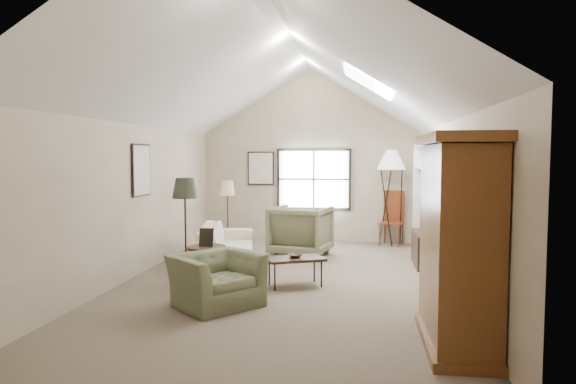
# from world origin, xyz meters

# --- Properties ---
(room_shell) EXTENTS (5.01, 8.01, 4.00)m
(room_shell) POSITION_xyz_m (0.00, 0.00, 3.21)
(room_shell) COLOR #726552
(room_shell) RESTS_ON ground
(window) EXTENTS (1.72, 0.08, 1.42)m
(window) POSITION_xyz_m (0.10, 3.96, 1.45)
(window) COLOR black
(window) RESTS_ON room_shell
(skylight) EXTENTS (0.80, 1.20, 0.52)m
(skylight) POSITION_xyz_m (1.30, 0.90, 3.22)
(skylight) COLOR white
(skylight) RESTS_ON room_shell
(wall_art) EXTENTS (1.97, 3.71, 0.88)m
(wall_art) POSITION_xyz_m (-1.88, 1.94, 1.73)
(wall_art) COLOR black
(wall_art) RESTS_ON room_shell
(armoire) EXTENTS (0.60, 1.50, 2.20)m
(armoire) POSITION_xyz_m (2.18, -2.40, 1.10)
(armoire) COLOR brown
(armoire) RESTS_ON ground
(tv_alcove) EXTENTS (0.32, 1.30, 2.10)m
(tv_alcove) POSITION_xyz_m (2.34, 1.60, 1.15)
(tv_alcove) COLOR white
(tv_alcove) RESTS_ON ground
(media_console) EXTENTS (0.34, 1.18, 0.60)m
(media_console) POSITION_xyz_m (2.32, 1.60, 0.30)
(media_console) COLOR #382316
(media_console) RESTS_ON ground
(tv_panel) EXTENTS (0.05, 0.90, 0.55)m
(tv_panel) POSITION_xyz_m (2.32, 1.60, 0.92)
(tv_panel) COLOR black
(tv_panel) RESTS_ON media_console
(sofa) EXTENTS (1.41, 2.55, 0.70)m
(sofa) POSITION_xyz_m (-1.26, 1.27, 0.35)
(sofa) COLOR silver
(sofa) RESTS_ON ground
(armchair_near) EXTENTS (1.40, 1.41, 0.69)m
(armchair_near) POSITION_xyz_m (-0.71, -1.37, 0.35)
(armchair_near) COLOR #5A6345
(armchair_near) RESTS_ON ground
(armchair_far) EXTENTS (1.28, 1.31, 1.01)m
(armchair_far) POSITION_xyz_m (0.01, 2.17, 0.50)
(armchair_far) COLOR #6E6E4D
(armchair_far) RESTS_ON ground
(coffee_table) EXTENTS (0.99, 0.79, 0.44)m
(coffee_table) POSITION_xyz_m (0.20, -0.21, 0.22)
(coffee_table) COLOR #321D14
(coffee_table) RESTS_ON ground
(bowl) EXTENTS (0.27, 0.27, 0.05)m
(bowl) POSITION_xyz_m (0.20, -0.21, 0.47)
(bowl) COLOR #352515
(bowl) RESTS_ON coffee_table
(side_table) EXTENTS (0.71, 0.71, 0.60)m
(side_table) POSITION_xyz_m (-1.16, -0.33, 0.30)
(side_table) COLOR #321D14
(side_table) RESTS_ON ground
(side_chair) EXTENTS (0.59, 0.59, 1.21)m
(side_chair) POSITION_xyz_m (1.86, 3.70, 0.61)
(side_chair) COLOR brown
(side_chair) RESTS_ON ground
(tripod_lamp) EXTENTS (0.78, 0.78, 2.16)m
(tripod_lamp) POSITION_xyz_m (1.85, 3.66, 1.08)
(tripod_lamp) COLOR white
(tripod_lamp) RESTS_ON ground
(dark_lamp) EXTENTS (0.48, 0.48, 1.68)m
(dark_lamp) POSITION_xyz_m (-1.56, -0.13, 0.84)
(dark_lamp) COLOR #242A1D
(dark_lamp) RESTS_ON ground
(tan_lamp) EXTENTS (0.36, 0.36, 1.51)m
(tan_lamp) POSITION_xyz_m (-1.56, 2.47, 0.75)
(tan_lamp) COLOR tan
(tan_lamp) RESTS_ON ground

